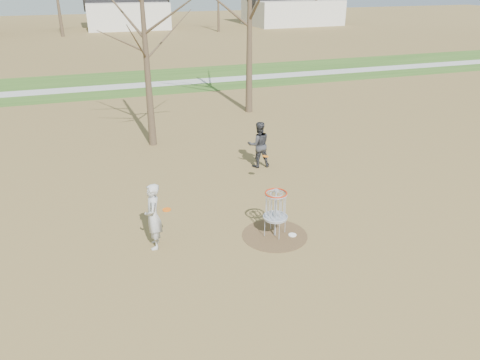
% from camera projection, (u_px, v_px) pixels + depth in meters
% --- Properties ---
extents(ground, '(160.00, 160.00, 0.00)m').
position_uv_depth(ground, '(275.00, 235.00, 12.81)').
color(ground, brown).
rests_on(ground, ground).
extents(green_band, '(160.00, 8.00, 0.01)m').
position_uv_depth(green_band, '(154.00, 81.00, 31.01)').
color(green_band, '#2D5119').
rests_on(green_band, ground).
extents(footpath, '(160.00, 1.50, 0.01)m').
position_uv_depth(footpath, '(156.00, 84.00, 30.14)').
color(footpath, '#9E9E99').
rests_on(footpath, green_band).
extents(dirt_circle, '(1.80, 1.80, 0.01)m').
position_uv_depth(dirt_circle, '(275.00, 235.00, 12.81)').
color(dirt_circle, '#47331E').
rests_on(dirt_circle, ground).
extents(player_standing, '(0.51, 0.70, 1.78)m').
position_uv_depth(player_standing, '(153.00, 216.00, 11.94)').
color(player_standing, '#B1B1B1').
rests_on(player_standing, ground).
extents(player_throwing, '(0.89, 0.72, 1.71)m').
position_uv_depth(player_throwing, '(259.00, 144.00, 17.04)').
color(player_throwing, '#2D2E32').
rests_on(player_throwing, ground).
extents(disc_grounded, '(0.22, 0.22, 0.02)m').
position_uv_depth(disc_grounded, '(292.00, 235.00, 12.79)').
color(disc_grounded, white).
rests_on(disc_grounded, dirt_circle).
extents(discs_in_play, '(4.00, 3.05, 0.10)m').
position_uv_depth(discs_in_play, '(225.00, 178.00, 13.64)').
color(discs_in_play, orange).
rests_on(discs_in_play, ground).
extents(disc_golf_basket, '(0.64, 0.64, 1.35)m').
position_uv_depth(disc_golf_basket, '(276.00, 206.00, 12.44)').
color(disc_golf_basket, '#9EA3AD').
rests_on(disc_golf_basket, ground).
extents(houses_row, '(56.51, 10.01, 7.26)m').
position_uv_depth(houses_row, '(147.00, 0.00, 58.18)').
color(houses_row, silver).
rests_on(houses_row, ground).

